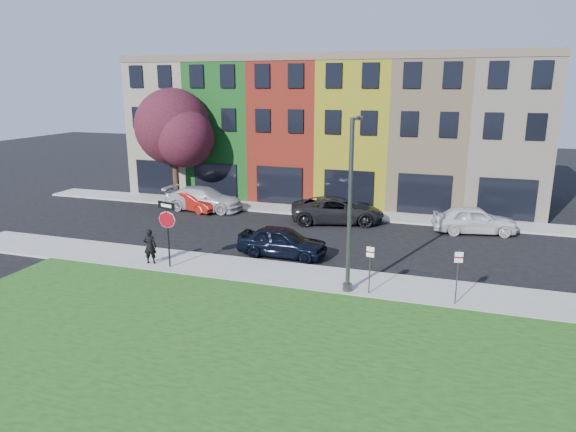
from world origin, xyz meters
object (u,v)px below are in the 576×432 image
(stop_sign, at_px, (167,221))
(street_lamp, at_px, (351,206))
(man, at_px, (150,246))
(sedan_near, at_px, (282,241))

(stop_sign, distance_m, street_lamp, 8.63)
(man, relative_size, street_lamp, 0.24)
(stop_sign, bearing_deg, street_lamp, 16.52)
(street_lamp, bearing_deg, stop_sign, 176.63)
(stop_sign, relative_size, man, 1.85)
(sedan_near, bearing_deg, street_lamp, -128.91)
(man, bearing_deg, stop_sign, 158.31)
(man, height_order, sedan_near, man)
(man, bearing_deg, sedan_near, -163.54)
(stop_sign, height_order, man, stop_sign)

